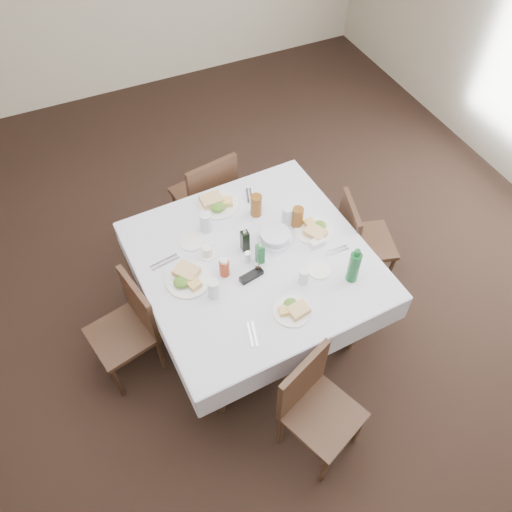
# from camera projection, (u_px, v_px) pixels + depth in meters

# --- Properties ---
(ground_plane) EXTENTS (7.00, 7.00, 0.00)m
(ground_plane) POSITION_uv_depth(u_px,v_px,m) (242.00, 325.00, 3.82)
(ground_plane) COLOR black
(room_shell) EXTENTS (6.04, 7.04, 2.80)m
(room_shell) POSITION_uv_depth(u_px,v_px,m) (234.00, 148.00, 2.48)
(room_shell) COLOR beige
(room_shell) RESTS_ON ground
(dining_table) EXTENTS (1.53, 1.53, 0.76)m
(dining_table) POSITION_uv_depth(u_px,v_px,m) (254.00, 265.00, 3.31)
(dining_table) COLOR #311B14
(dining_table) RESTS_ON ground
(chair_north) EXTENTS (0.49, 0.49, 0.90)m
(chair_north) POSITION_uv_depth(u_px,v_px,m) (208.00, 194.00, 3.98)
(chair_north) COLOR #311B14
(chair_north) RESTS_ON ground
(chair_south) EXTENTS (0.52, 0.52, 0.85)m
(chair_south) POSITION_uv_depth(u_px,v_px,m) (314.00, 402.00, 2.93)
(chair_south) COLOR #311B14
(chair_south) RESTS_ON ground
(chair_east) EXTENTS (0.48, 0.48, 0.82)m
(chair_east) POSITION_uv_depth(u_px,v_px,m) (358.00, 237.00, 3.75)
(chair_east) COLOR #311B14
(chair_east) RESTS_ON ground
(chair_west) EXTENTS (0.47, 0.47, 0.82)m
(chair_west) POSITION_uv_depth(u_px,v_px,m) (130.00, 323.00, 3.28)
(chair_west) COLOR #311B14
(chair_west) RESTS_ON ground
(meal_north) EXTENTS (0.29, 0.29, 0.06)m
(meal_north) POSITION_uv_depth(u_px,v_px,m) (217.00, 203.00, 3.53)
(meal_north) COLOR white
(meal_north) RESTS_ON dining_table
(meal_south) EXTENTS (0.23, 0.23, 0.05)m
(meal_south) POSITION_uv_depth(u_px,v_px,m) (293.00, 309.00, 2.98)
(meal_south) COLOR white
(meal_south) RESTS_ON dining_table
(meal_east) EXTENTS (0.26, 0.26, 0.06)m
(meal_east) POSITION_uv_depth(u_px,v_px,m) (315.00, 230.00, 3.38)
(meal_east) COLOR white
(meal_east) RESTS_ON dining_table
(meal_west) EXTENTS (0.28, 0.28, 0.06)m
(meal_west) POSITION_uv_depth(u_px,v_px,m) (187.00, 278.00, 3.12)
(meal_west) COLOR white
(meal_west) RESTS_ON dining_table
(side_plate_a) EXTENTS (0.17, 0.17, 0.01)m
(side_plate_a) POSITION_uv_depth(u_px,v_px,m) (192.00, 241.00, 3.34)
(side_plate_a) COLOR white
(side_plate_a) RESTS_ON dining_table
(side_plate_b) EXTENTS (0.15, 0.15, 0.01)m
(side_plate_b) POSITION_uv_depth(u_px,v_px,m) (319.00, 271.00, 3.19)
(side_plate_b) COLOR white
(side_plate_b) RESTS_ON dining_table
(water_n) EXTENTS (0.08, 0.08, 0.15)m
(water_n) POSITION_uv_depth(u_px,v_px,m) (206.00, 222.00, 3.35)
(water_n) COLOR silver
(water_n) RESTS_ON dining_table
(water_s) EXTENTS (0.06, 0.06, 0.11)m
(water_s) POSITION_uv_depth(u_px,v_px,m) (304.00, 276.00, 3.09)
(water_s) COLOR silver
(water_s) RESTS_ON dining_table
(water_e) EXTENTS (0.08, 0.08, 0.15)m
(water_e) POSITION_uv_depth(u_px,v_px,m) (288.00, 215.00, 3.40)
(water_e) COLOR silver
(water_e) RESTS_ON dining_table
(water_w) EXTENTS (0.07, 0.07, 0.14)m
(water_w) POSITION_uv_depth(u_px,v_px,m) (214.00, 289.00, 3.02)
(water_w) COLOR silver
(water_w) RESTS_ON dining_table
(iced_tea_a) EXTENTS (0.08, 0.08, 0.17)m
(iced_tea_a) POSITION_uv_depth(u_px,v_px,m) (256.00, 205.00, 3.44)
(iced_tea_a) COLOR brown
(iced_tea_a) RESTS_ON dining_table
(iced_tea_b) EXTENTS (0.08, 0.08, 0.16)m
(iced_tea_b) POSITION_uv_depth(u_px,v_px,m) (298.00, 217.00, 3.38)
(iced_tea_b) COLOR brown
(iced_tea_b) RESTS_ON dining_table
(bread_basket) EXTENTS (0.22, 0.22, 0.07)m
(bread_basket) POSITION_uv_depth(u_px,v_px,m) (275.00, 237.00, 3.32)
(bread_basket) COLOR silver
(bread_basket) RESTS_ON dining_table
(oil_cruet_dark) EXTENTS (0.05, 0.05, 0.21)m
(oil_cruet_dark) POSITION_uv_depth(u_px,v_px,m) (245.00, 240.00, 3.24)
(oil_cruet_dark) COLOR black
(oil_cruet_dark) RESTS_ON dining_table
(oil_cruet_green) EXTENTS (0.05, 0.05, 0.20)m
(oil_cruet_green) POSITION_uv_depth(u_px,v_px,m) (260.00, 253.00, 3.17)
(oil_cruet_green) COLOR #145925
(oil_cruet_green) RESTS_ON dining_table
(ketchup_bottle) EXTENTS (0.07, 0.07, 0.14)m
(ketchup_bottle) POSITION_uv_depth(u_px,v_px,m) (224.00, 267.00, 3.12)
(ketchup_bottle) COLOR #982D13
(ketchup_bottle) RESTS_ON dining_table
(salt_shaker) EXTENTS (0.04, 0.04, 0.09)m
(salt_shaker) POSITION_uv_depth(u_px,v_px,m) (248.00, 257.00, 3.20)
(salt_shaker) COLOR white
(salt_shaker) RESTS_ON dining_table
(pepper_shaker) EXTENTS (0.03, 0.03, 0.07)m
(pepper_shaker) POSITION_uv_depth(u_px,v_px,m) (258.00, 267.00, 3.17)
(pepper_shaker) COLOR #3A2217
(pepper_shaker) RESTS_ON dining_table
(coffee_mug) EXTENTS (0.11, 0.11, 0.08)m
(coffee_mug) POSITION_uv_depth(u_px,v_px,m) (207.00, 251.00, 3.24)
(coffee_mug) COLOR white
(coffee_mug) RESTS_ON dining_table
(sunglasses) EXTENTS (0.17, 0.08, 0.03)m
(sunglasses) POSITION_uv_depth(u_px,v_px,m) (251.00, 276.00, 3.15)
(sunglasses) COLOR black
(sunglasses) RESTS_ON dining_table
(green_bottle) EXTENTS (0.07, 0.07, 0.28)m
(green_bottle) POSITION_uv_depth(u_px,v_px,m) (354.00, 266.00, 3.06)
(green_bottle) COLOR #145925
(green_bottle) RESTS_ON dining_table
(sugar_caddy) EXTENTS (0.11, 0.07, 0.05)m
(sugar_caddy) POSITION_uv_depth(u_px,v_px,m) (317.00, 243.00, 3.30)
(sugar_caddy) COLOR white
(sugar_caddy) RESTS_ON dining_table
(cutlery_n) EXTENTS (0.08, 0.16, 0.01)m
(cutlery_n) POSITION_uv_depth(u_px,v_px,m) (249.00, 196.00, 3.61)
(cutlery_n) COLOR silver
(cutlery_n) RESTS_ON dining_table
(cutlery_s) EXTENTS (0.08, 0.17, 0.01)m
(cutlery_s) POSITION_uv_depth(u_px,v_px,m) (252.00, 334.00, 2.90)
(cutlery_s) COLOR silver
(cutlery_s) RESTS_ON dining_table
(cutlery_e) EXTENTS (0.16, 0.05, 0.01)m
(cutlery_e) POSITION_uv_depth(u_px,v_px,m) (337.00, 250.00, 3.29)
(cutlery_e) COLOR silver
(cutlery_e) RESTS_ON dining_table
(cutlery_w) EXTENTS (0.20, 0.08, 0.01)m
(cutlery_w) POSITION_uv_depth(u_px,v_px,m) (165.00, 262.00, 3.23)
(cutlery_w) COLOR silver
(cutlery_w) RESTS_ON dining_table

